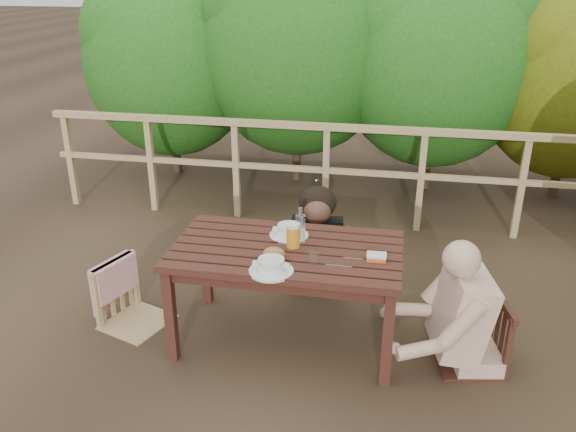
% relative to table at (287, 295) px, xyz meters
% --- Properties ---
extents(ground, '(60.00, 60.00, 0.00)m').
position_rel_table_xyz_m(ground, '(0.00, 0.00, -0.34)').
color(ground, '#453221').
rests_on(ground, ground).
extents(table, '(1.48, 0.83, 0.68)m').
position_rel_table_xyz_m(table, '(0.00, 0.00, 0.00)').
color(table, '#371A13').
rests_on(table, ground).
extents(chair_left, '(0.54, 0.54, 0.86)m').
position_rel_table_xyz_m(chair_left, '(-1.09, -0.03, 0.09)').
color(chair_left, tan).
rests_on(chair_left, ground).
extents(chair_far, '(0.46, 0.46, 0.84)m').
position_rel_table_xyz_m(chair_far, '(0.08, 0.90, 0.08)').
color(chair_far, '#371A13').
rests_on(chair_far, ground).
extents(chair_right, '(0.49, 0.49, 0.85)m').
position_rel_table_xyz_m(chair_right, '(1.21, -0.03, 0.08)').
color(chair_right, '#371A13').
rests_on(chair_right, ground).
extents(woman, '(0.58, 0.69, 1.29)m').
position_rel_table_xyz_m(woman, '(0.08, 0.92, 0.30)').
color(woman, black).
rests_on(woman, ground).
extents(diner_right, '(0.80, 0.69, 1.43)m').
position_rel_table_xyz_m(diner_right, '(1.24, -0.03, 0.37)').
color(diner_right, '#DAAE94').
rests_on(diner_right, ground).
extents(railing, '(5.60, 0.10, 1.01)m').
position_rel_table_xyz_m(railing, '(0.00, 2.00, 0.16)').
color(railing, tan).
rests_on(railing, ground).
extents(hedge_row, '(6.60, 1.60, 3.80)m').
position_rel_table_xyz_m(hedge_row, '(0.40, 3.20, 1.56)').
color(hedge_row, '#1F5516').
rests_on(hedge_row, ground).
extents(soup_near, '(0.27, 0.27, 0.09)m').
position_rel_table_xyz_m(soup_near, '(-0.03, -0.32, 0.39)').
color(soup_near, white).
rests_on(soup_near, table).
extents(soup_far, '(0.27, 0.27, 0.09)m').
position_rel_table_xyz_m(soup_far, '(-0.02, 0.19, 0.39)').
color(soup_far, white).
rests_on(soup_far, table).
extents(bread_roll, '(0.14, 0.11, 0.08)m').
position_rel_table_xyz_m(bread_roll, '(-0.05, -0.16, 0.38)').
color(bread_roll, '#A9772C').
rests_on(bread_roll, table).
extents(beer_glass, '(0.09, 0.09, 0.18)m').
position_rel_table_xyz_m(beer_glass, '(0.04, 0.02, 0.43)').
color(beer_glass, orange).
rests_on(beer_glass, table).
extents(bottle, '(0.06, 0.06, 0.27)m').
position_rel_table_xyz_m(bottle, '(0.08, 0.07, 0.48)').
color(bottle, white).
rests_on(bottle, table).
extents(tumbler, '(0.07, 0.07, 0.08)m').
position_rel_table_xyz_m(tumbler, '(0.20, -0.18, 0.38)').
color(tumbler, silver).
rests_on(tumbler, table).
extents(butter_tub, '(0.12, 0.09, 0.05)m').
position_rel_table_xyz_m(butter_tub, '(0.58, -0.06, 0.37)').
color(butter_tub, white).
rests_on(butter_tub, table).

